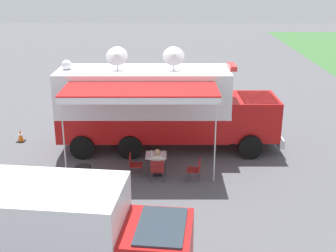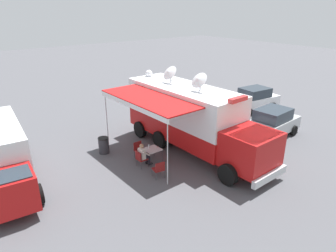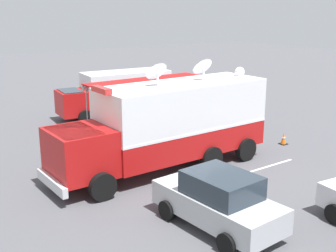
{
  "view_description": "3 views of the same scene",
  "coord_description": "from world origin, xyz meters",
  "px_view_note": "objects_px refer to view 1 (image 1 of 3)",
  "views": [
    {
      "loc": [
        18.19,
        1.33,
        7.36
      ],
      "look_at": [
        0.33,
        1.04,
        1.11
      ],
      "focal_mm": 47.27,
      "sensor_mm": 36.0,
      "label": 1
    },
    {
      "loc": [
        10.66,
        12.15,
        7.59
      ],
      "look_at": [
        1.26,
        0.23,
        1.56
      ],
      "focal_mm": 32.5,
      "sensor_mm": 36.0,
      "label": 2
    },
    {
      "loc": [
        -14.13,
        10.62,
        6.51
      ],
      "look_at": [
        0.59,
        0.33,
        1.6
      ],
      "focal_mm": 46.97,
      "sensor_mm": 36.0,
      "label": 3
    }
  ],
  "objects_px": {
    "traffic_cone": "(21,136)",
    "car_far_corner": "(131,83)",
    "command_truck": "(161,105)",
    "folding_chair_spare_by_truck": "(196,168)",
    "seated_responder": "(157,163)",
    "car_behind_truck": "(195,98)",
    "folding_chair_beside_table": "(133,163)",
    "trash_bin": "(84,178)",
    "support_truck": "(39,235)",
    "folding_chair_at_table": "(157,169)",
    "folding_table": "(156,156)",
    "water_bottle": "(152,153)"
  },
  "relations": [
    {
      "from": "command_truck",
      "to": "seated_responder",
      "type": "xyz_separation_m",
      "value": [
        3.18,
        -0.06,
        -1.3
      ]
    },
    {
      "from": "command_truck",
      "to": "support_truck",
      "type": "distance_m",
      "value": 9.48
    },
    {
      "from": "water_bottle",
      "to": "folding_chair_beside_table",
      "type": "xyz_separation_m",
      "value": [
        0.17,
        -0.69,
        -0.32
      ]
    },
    {
      "from": "seated_responder",
      "to": "command_truck",
      "type": "bearing_deg",
      "value": 178.99
    },
    {
      "from": "folding_chair_at_table",
      "to": "support_truck",
      "type": "xyz_separation_m",
      "value": [
        5.71,
        -2.62,
        0.87
      ]
    },
    {
      "from": "command_truck",
      "to": "folding_table",
      "type": "xyz_separation_m",
      "value": [
        2.57,
        -0.13,
        -1.27
      ]
    },
    {
      "from": "folding_chair_at_table",
      "to": "folding_chair_beside_table",
      "type": "relative_size",
      "value": 1.0
    },
    {
      "from": "folding_chair_beside_table",
      "to": "car_far_corner",
      "type": "distance_m",
      "value": 11.33
    },
    {
      "from": "folding_chair_spare_by_truck",
      "to": "traffic_cone",
      "type": "bearing_deg",
      "value": -116.28
    },
    {
      "from": "seated_responder",
      "to": "trash_bin",
      "type": "distance_m",
      "value": 2.73
    },
    {
      "from": "car_far_corner",
      "to": "folding_chair_spare_by_truck",
      "type": "bearing_deg",
      "value": 16.89
    },
    {
      "from": "folding_chair_at_table",
      "to": "support_truck",
      "type": "relative_size",
      "value": 0.12
    },
    {
      "from": "traffic_cone",
      "to": "trash_bin",
      "type": "bearing_deg",
      "value": 39.37
    },
    {
      "from": "trash_bin",
      "to": "support_truck",
      "type": "bearing_deg",
      "value": -0.5
    },
    {
      "from": "command_truck",
      "to": "folding_chair_spare_by_truck",
      "type": "bearing_deg",
      "value": 22.82
    },
    {
      "from": "folding_chair_at_table",
      "to": "traffic_cone",
      "type": "height_order",
      "value": "folding_chair_at_table"
    },
    {
      "from": "folding_chair_at_table",
      "to": "seated_responder",
      "type": "distance_m",
      "value": 0.23
    },
    {
      "from": "folding_chair_spare_by_truck",
      "to": "car_far_corner",
      "type": "bearing_deg",
      "value": -163.11
    },
    {
      "from": "seated_responder",
      "to": "trash_bin",
      "type": "xyz_separation_m",
      "value": [
        0.9,
        -2.57,
        -0.2
      ]
    },
    {
      "from": "water_bottle",
      "to": "support_truck",
      "type": "height_order",
      "value": "support_truck"
    },
    {
      "from": "folding_table",
      "to": "water_bottle",
      "type": "relative_size",
      "value": 3.63
    },
    {
      "from": "folding_table",
      "to": "folding_chair_spare_by_truck",
      "type": "height_order",
      "value": "folding_chair_spare_by_truck"
    },
    {
      "from": "folding_chair_spare_by_truck",
      "to": "trash_bin",
      "type": "bearing_deg",
      "value": -78.63
    },
    {
      "from": "folding_chair_at_table",
      "to": "car_behind_truck",
      "type": "relative_size",
      "value": 0.2
    },
    {
      "from": "folding_chair_spare_by_truck",
      "to": "trash_bin",
      "type": "xyz_separation_m",
      "value": [
        0.81,
        -4.0,
        -0.06
      ]
    },
    {
      "from": "car_far_corner",
      "to": "water_bottle",
      "type": "bearing_deg",
      "value": 9.6
    },
    {
      "from": "seated_responder",
      "to": "car_far_corner",
      "type": "height_order",
      "value": "car_far_corner"
    },
    {
      "from": "folding_chair_beside_table",
      "to": "trash_bin",
      "type": "distance_m",
      "value": 2.05
    },
    {
      "from": "support_truck",
      "to": "folding_chair_spare_by_truck",
      "type": "bearing_deg",
      "value": 145.15
    },
    {
      "from": "car_far_corner",
      "to": "folding_table",
      "type": "bearing_deg",
      "value": 10.51
    },
    {
      "from": "seated_responder",
      "to": "car_behind_truck",
      "type": "height_order",
      "value": "car_behind_truck"
    },
    {
      "from": "water_bottle",
      "to": "folding_chair_spare_by_truck",
      "type": "bearing_deg",
      "value": 70.46
    },
    {
      "from": "folding_chair_spare_by_truck",
      "to": "car_behind_truck",
      "type": "height_order",
      "value": "car_behind_truck"
    },
    {
      "from": "folding_table",
      "to": "car_behind_truck",
      "type": "distance_m",
      "value": 7.86
    },
    {
      "from": "traffic_cone",
      "to": "car_far_corner",
      "type": "xyz_separation_m",
      "value": [
        -7.81,
        4.3,
        0.6
      ]
    },
    {
      "from": "folding_table",
      "to": "folding_chair_spare_by_truck",
      "type": "bearing_deg",
      "value": 65.06
    },
    {
      "from": "folding_table",
      "to": "trash_bin",
      "type": "xyz_separation_m",
      "value": [
        1.51,
        -2.5,
        -0.22
      ]
    },
    {
      "from": "folding_chair_at_table",
      "to": "car_behind_truck",
      "type": "xyz_separation_m",
      "value": [
        -8.44,
        1.74,
        0.37
      ]
    },
    {
      "from": "command_truck",
      "to": "car_behind_truck",
      "type": "distance_m",
      "value": 5.46
    },
    {
      "from": "folding_chair_at_table",
      "to": "traffic_cone",
      "type": "relative_size",
      "value": 1.5
    },
    {
      "from": "folding_chair_spare_by_truck",
      "to": "folding_chair_at_table",
      "type": "bearing_deg",
      "value": -86.06
    },
    {
      "from": "trash_bin",
      "to": "water_bottle",
      "type": "bearing_deg",
      "value": 120.94
    },
    {
      "from": "command_truck",
      "to": "folding_chair_beside_table",
      "type": "height_order",
      "value": "command_truck"
    },
    {
      "from": "seated_responder",
      "to": "car_behind_truck",
      "type": "xyz_separation_m",
      "value": [
        -8.26,
        1.74,
        0.23
      ]
    },
    {
      "from": "command_truck",
      "to": "folding_chair_beside_table",
      "type": "bearing_deg",
      "value": -19.08
    },
    {
      "from": "seated_responder",
      "to": "car_behind_truck",
      "type": "bearing_deg",
      "value": 168.09
    },
    {
      "from": "water_bottle",
      "to": "command_truck",
      "type": "bearing_deg",
      "value": 173.66
    },
    {
      "from": "folding_chair_beside_table",
      "to": "car_far_corner",
      "type": "height_order",
      "value": "car_far_corner"
    },
    {
      "from": "support_truck",
      "to": "car_behind_truck",
      "type": "relative_size",
      "value": 1.62
    },
    {
      "from": "car_behind_truck",
      "to": "folding_chair_spare_by_truck",
      "type": "bearing_deg",
      "value": -2.13
    }
  ]
}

